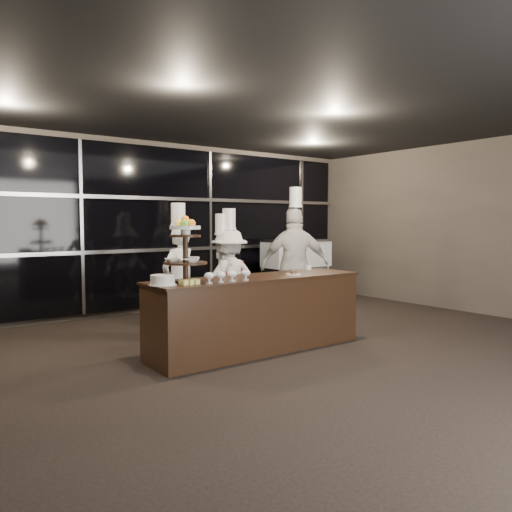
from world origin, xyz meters
TOP-DOWN VIEW (x-y plane):
  - room at (0.00, 0.00)m, footprint 10.00×10.00m
  - window_wall at (0.00, 4.94)m, footprint 8.60×0.10m
  - buffet_counter at (-0.06, 1.74)m, footprint 2.84×0.74m
  - display_stand at (-1.06, 1.74)m, footprint 0.48×0.48m
  - compotes at (-0.65, 1.52)m, footprint 0.60×0.11m
  - layer_cake at (-1.36, 1.69)m, footprint 0.30×0.30m
  - pastry_squares at (-1.11, 1.58)m, footprint 0.20×0.13m
  - small_plate at (0.44, 1.64)m, footprint 0.20×0.20m
  - chef_cup at (1.02, 1.99)m, footprint 0.08×0.08m
  - display_case at (2.82, 4.30)m, footprint 1.40×0.61m
  - chef_a at (-0.55, 2.87)m, footprint 0.65×0.53m
  - chef_b at (0.24, 3.02)m, footprint 0.72×0.58m
  - chef_c at (0.33, 2.96)m, footprint 1.02×0.66m
  - chef_d at (1.37, 2.67)m, footprint 1.14×0.95m

SIDE VIEW (x-z plane):
  - buffet_counter at x=-0.06m, z-range 0.01..0.93m
  - display_case at x=2.82m, z-range 0.07..1.31m
  - chef_b at x=0.24m, z-range -0.13..1.58m
  - chef_c at x=0.33m, z-range -0.14..1.65m
  - chef_a at x=-0.55m, z-range -0.12..1.73m
  - chef_d at x=1.37m, z-range -0.14..1.99m
  - small_plate at x=0.44m, z-range 0.91..0.96m
  - pastry_squares at x=-1.11m, z-range 0.92..0.97m
  - chef_cup at x=1.02m, z-range 0.92..0.99m
  - layer_cake at x=-1.36m, z-range 0.92..1.03m
  - compotes at x=-0.65m, z-range 0.94..1.06m
  - display_stand at x=-1.06m, z-range 0.97..1.71m
  - room at x=0.00m, z-range -3.50..6.50m
  - window_wall at x=0.00m, z-range 0.10..2.90m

